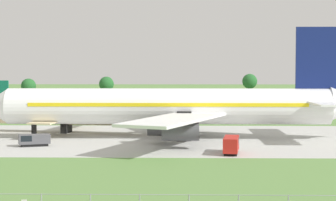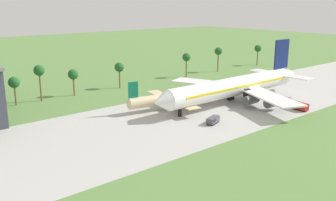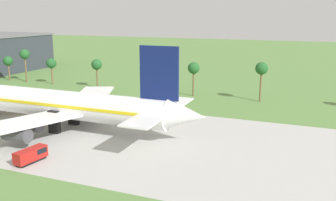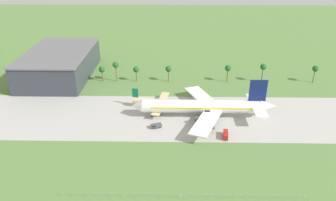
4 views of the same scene
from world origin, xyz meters
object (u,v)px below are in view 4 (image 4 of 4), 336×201
Objects in this scene: regional_aircraft at (161,103)px; catering_van at (226,134)px; terminal_building at (60,64)px; baggage_tug at (156,126)px; jet_airliner at (205,106)px; no_stopping_sign at (180,196)px.

catering_van is (28.60, -26.14, -1.89)m from regional_aircraft.
regional_aircraft is 76.02m from terminal_building.
baggage_tug is at bearing 166.51° from catering_van.
jet_airliner is 56.89m from no_stopping_sign.
terminal_building is (-83.88, 50.65, 2.52)m from jet_airliner.
regional_aircraft is at bearing -33.94° from terminal_building.
jet_airliner is at bearing -21.61° from regional_aircraft.
regional_aircraft is 4.70× the size of catering_van.
regional_aircraft reaches higher than baggage_tug.
no_stopping_sign is at bearing -117.75° from catering_van.
catering_van is at bearing 62.25° from no_stopping_sign.
catering_van is at bearing -42.42° from regional_aircraft.
no_stopping_sign is at bearing -82.10° from regional_aircraft.
regional_aircraft reaches higher than no_stopping_sign.
regional_aircraft is 64.35m from no_stopping_sign.
regional_aircraft reaches higher than catering_van.
no_stopping_sign is at bearing -102.31° from jet_airliner.
catering_van is (30.06, -7.21, 0.28)m from baggage_tug.
terminal_building reaches higher than regional_aircraft.
terminal_building is (-91.55, 68.50, 6.69)m from catering_van.
baggage_tug is 45.95m from no_stopping_sign.
baggage_tug is at bearing 102.94° from no_stopping_sign.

